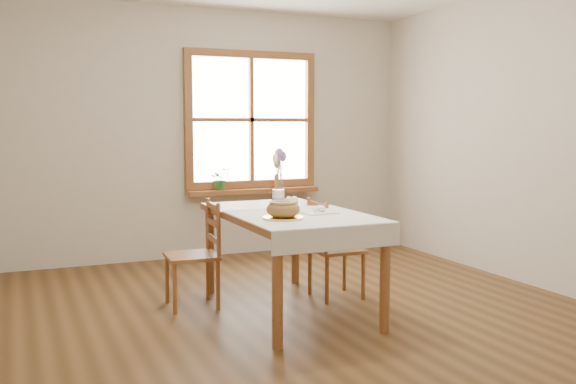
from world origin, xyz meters
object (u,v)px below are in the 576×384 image
Objects in this scene: chair_right at (336,248)px; flower_vase at (278,198)px; bread_plate at (283,218)px; dining_table at (288,223)px; chair_left at (192,254)px.

flower_vase is (-0.40, 0.26, 0.40)m from chair_right.
flower_vase reaches higher than bread_plate.
flower_vase is at bearing 69.67° from bread_plate.
dining_table is at bearing -103.53° from flower_vase.
chair_right reaches higher than dining_table.
chair_right is at bearing 38.61° from bread_plate.
flower_vase reaches higher than dining_table.
chair_right is (0.51, 0.19, -0.26)m from dining_table.
flower_vase is (0.11, 0.45, 0.14)m from dining_table.
flower_vase reaches higher than chair_right.
chair_left is 0.85m from flower_vase.
dining_table is 0.60m from chair_right.
flower_vase is (0.75, 0.07, 0.40)m from chair_left.
bread_plate is at bearing 33.00° from chair_left.
chair_left is at bearing -174.68° from flower_vase.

